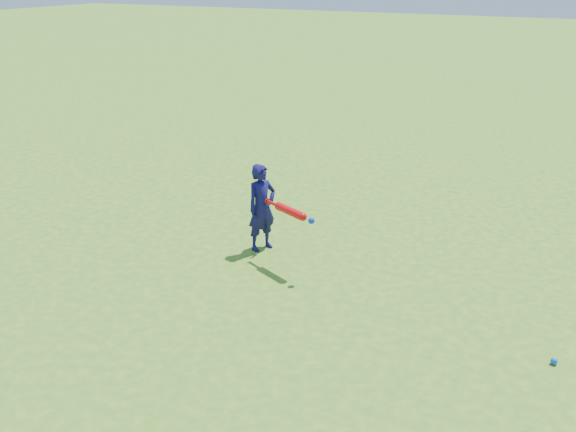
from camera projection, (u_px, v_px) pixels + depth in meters
name	position (u px, v px, depth m)	size (l,w,h in m)	color
ground	(295.00, 264.00, 7.37)	(80.00, 80.00, 0.00)	#40771C
child	(262.00, 208.00, 7.58)	(0.39, 0.25, 1.06)	#13104C
ground_ball_blue	(554.00, 361.00, 5.51)	(0.06, 0.06, 0.06)	blue
bat_swing	(292.00, 212.00, 7.03)	(0.76, 0.39, 0.09)	red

